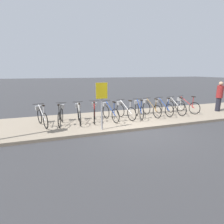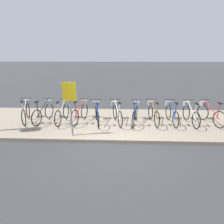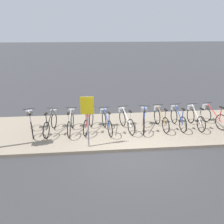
{
  "view_description": "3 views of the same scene",
  "coord_description": "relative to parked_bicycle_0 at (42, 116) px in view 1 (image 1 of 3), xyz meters",
  "views": [
    {
      "loc": [
        -3.21,
        -6.07,
        2.37
      ],
      "look_at": [
        -0.97,
        0.59,
        0.73
      ],
      "focal_mm": 28.0,
      "sensor_mm": 36.0,
      "label": 1
    },
    {
      "loc": [
        0.1,
        -5.1,
        2.81
      ],
      "look_at": [
        -0.15,
        1.01,
        0.75
      ],
      "focal_mm": 28.0,
      "sensor_mm": 36.0,
      "label": 2
    },
    {
      "loc": [
        -1.27,
        -6.48,
        4.06
      ],
      "look_at": [
        -0.58,
        1.11,
        1.08
      ],
      "focal_mm": 35.0,
      "sensor_mm": 36.0,
      "label": 3
    }
  ],
  "objects": [
    {
      "name": "parked_bicycle_3",
      "position": [
        2.29,
        0.04,
        0.0
      ],
      "size": [
        0.54,
        1.51,
        0.95
      ],
      "color": "black",
      "rests_on": "sidewalk"
    },
    {
      "name": "parked_bicycle_7",
      "position": [
        5.24,
        0.02,
        0.0
      ],
      "size": [
        0.46,
        1.54,
        0.95
      ],
      "color": "black",
      "rests_on": "sidewalk"
    },
    {
      "name": "parked_bicycle_0",
      "position": [
        0.0,
        0.0,
        0.0
      ],
      "size": [
        0.61,
        1.49,
        0.95
      ],
      "color": "black",
      "rests_on": "sidewalk"
    },
    {
      "name": "parked_bicycle_8",
      "position": [
        5.97,
        0.02,
        0.0
      ],
      "size": [
        0.46,
        1.55,
        0.95
      ],
      "color": "black",
      "rests_on": "sidewalk"
    },
    {
      "name": "parked_bicycle_2",
      "position": [
        1.56,
        -0.03,
        0.0
      ],
      "size": [
        0.46,
        1.55,
        0.95
      ],
      "color": "black",
      "rests_on": "sidewalk"
    },
    {
      "name": "ground_plane",
      "position": [
        3.75,
        -1.63,
        -0.55
      ],
      "size": [
        120.0,
        120.0,
        0.0
      ],
      "primitive_type": "plane",
      "color": "#38383A"
    },
    {
      "name": "pedestrian",
      "position": [
        9.51,
        -0.28,
        0.47
      ],
      "size": [
        0.34,
        0.34,
        1.7
      ],
      "color": "#23232D",
      "rests_on": "sidewalk"
    },
    {
      "name": "parked_bicycle_6",
      "position": [
        4.52,
        -0.07,
        0.0
      ],
      "size": [
        0.51,
        1.52,
        0.95
      ],
      "color": "black",
      "rests_on": "sidewalk"
    },
    {
      "name": "sign_post",
      "position": [
        2.27,
        -1.34,
        0.83
      ],
      "size": [
        0.44,
        0.07,
        1.84
      ],
      "color": "#99999E",
      "rests_on": "sidewalk"
    },
    {
      "name": "sidewalk",
      "position": [
        3.75,
        0.05,
        -0.49
      ],
      "size": [
        17.5,
        3.37,
        0.12
      ],
      "color": "gray",
      "rests_on": "ground_plane"
    },
    {
      "name": "parked_bicycle_10",
      "position": [
        7.5,
        0.07,
        0.0
      ],
      "size": [
        0.57,
        1.5,
        0.95
      ],
      "color": "black",
      "rests_on": "sidewalk"
    },
    {
      "name": "parked_bicycle_5",
      "position": [
        3.77,
        -0.04,
        0.0
      ],
      "size": [
        0.55,
        1.51,
        0.95
      ],
      "color": "black",
      "rests_on": "sidewalk"
    },
    {
      "name": "parked_bicycle_1",
      "position": [
        0.78,
        -0.01,
        0.0
      ],
      "size": [
        0.46,
        1.53,
        0.95
      ],
      "color": "black",
      "rests_on": "sidewalk"
    },
    {
      "name": "parked_bicycle_4",
      "position": [
        2.97,
        -0.12,
        0.0
      ],
      "size": [
        0.49,
        1.52,
        0.95
      ],
      "color": "black",
      "rests_on": "sidewalk"
    },
    {
      "name": "parked_bicycle_9",
      "position": [
        6.71,
        -0.01,
        0.0
      ],
      "size": [
        0.46,
        1.55,
        0.95
      ],
      "color": "black",
      "rests_on": "sidewalk"
    }
  ]
}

